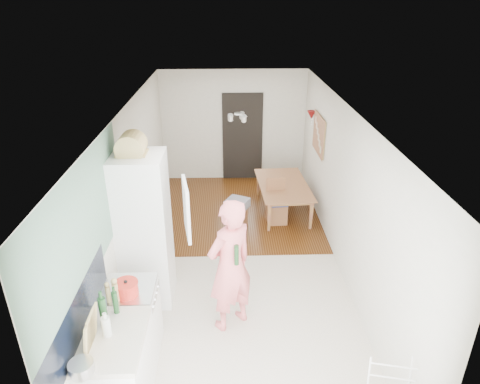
{
  "coord_description": "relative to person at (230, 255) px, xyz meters",
  "views": [
    {
      "loc": [
        -0.15,
        -5.76,
        3.96
      ],
      "look_at": [
        0.04,
        0.2,
        1.17
      ],
      "focal_mm": 32.0,
      "sensor_mm": 36.0,
      "label": 1
    }
  ],
  "objects": [
    {
      "name": "room_shell",
      "position": [
        0.13,
        1.37,
        0.19
      ],
      "size": [
        3.2,
        7.0,
        2.5
      ],
      "primitive_type": null,
      "color": "silver",
      "rests_on": "ground"
    },
    {
      "name": "floor",
      "position": [
        0.13,
        1.37,
        -1.06
      ],
      "size": [
        3.2,
        7.0,
        0.01
      ],
      "primitive_type": "cube",
      "color": "silver",
      "rests_on": "ground"
    },
    {
      "name": "wood_floor_overlay",
      "position": [
        0.13,
        3.22,
        -1.06
      ],
      "size": [
        3.2,
        3.3,
        0.01
      ],
      "primitive_type": "cube",
      "color": "#593315",
      "rests_on": "room_shell"
    },
    {
      "name": "sage_wall_panel",
      "position": [
        -1.46,
        -0.63,
        0.79
      ],
      "size": [
        0.02,
        3.0,
        1.3
      ],
      "primitive_type": "cube",
      "color": "gray",
      "rests_on": "room_shell"
    },
    {
      "name": "tile_splashback",
      "position": [
        -1.45,
        -1.18,
        0.09
      ],
      "size": [
        0.02,
        1.9,
        0.5
      ],
      "primitive_type": "cube",
      "color": "black",
      "rests_on": "room_shell"
    },
    {
      "name": "doorway_recess",
      "position": [
        0.33,
        4.85,
        -0.06
      ],
      "size": [
        0.9,
        0.04,
        2.0
      ],
      "primitive_type": "cube",
      "color": "black",
      "rests_on": "room_shell"
    },
    {
      "name": "base_cabinet",
      "position": [
        -1.17,
        -1.18,
        -0.63
      ],
      "size": [
        0.6,
        0.9,
        0.86
      ],
      "primitive_type": "cube",
      "color": "white",
      "rests_on": "room_shell"
    },
    {
      "name": "worktop",
      "position": [
        -1.17,
        -1.18,
        -0.17
      ],
      "size": [
        0.62,
        0.92,
        0.06
      ],
      "primitive_type": "cube",
      "color": "beige",
      "rests_on": "room_shell"
    },
    {
      "name": "range_cooker",
      "position": [
        -1.17,
        -0.43,
        -0.62
      ],
      "size": [
        0.6,
        0.6,
        0.88
      ],
      "primitive_type": "cube",
      "color": "white",
      "rests_on": "room_shell"
    },
    {
      "name": "cooker_top",
      "position": [
        -1.17,
        -0.43,
        -0.16
      ],
      "size": [
        0.6,
        0.6,
        0.04
      ],
      "primitive_type": "cube",
      "color": "silver",
      "rests_on": "room_shell"
    },
    {
      "name": "fridge_housing",
      "position": [
        -1.14,
        0.59,
        0.01
      ],
      "size": [
        0.66,
        0.66,
        2.15
      ],
      "primitive_type": "cube",
      "color": "white",
      "rests_on": "room_shell"
    },
    {
      "name": "fridge_door",
      "position": [
        -0.53,
        0.29,
        0.49
      ],
      "size": [
        0.14,
        0.56,
        0.7
      ],
      "primitive_type": "cube",
      "rotation": [
        0.0,
        0.0,
        -1.4
      ],
      "color": "white",
      "rests_on": "room_shell"
    },
    {
      "name": "fridge_interior",
      "position": [
        -0.83,
        0.59,
        0.49
      ],
      "size": [
        0.02,
        0.52,
        0.66
      ],
      "primitive_type": "cube",
      "color": "white",
      "rests_on": "room_shell"
    },
    {
      "name": "pinboard",
      "position": [
        1.71,
        3.27,
        0.49
      ],
      "size": [
        0.03,
        0.9,
        0.7
      ],
      "primitive_type": "cube",
      "color": "tan",
      "rests_on": "room_shell"
    },
    {
      "name": "pinboard_frame",
      "position": [
        1.7,
        3.27,
        0.49
      ],
      "size": [
        0.0,
        0.94,
        0.74
      ],
      "primitive_type": "cube",
      "color": "olive",
      "rests_on": "room_shell"
    },
    {
      "name": "wall_sconce",
      "position": [
        1.67,
        3.92,
        0.69
      ],
      "size": [
        0.18,
        0.18,
        0.16
      ],
      "primitive_type": "cone",
      "color": "maroon",
      "rests_on": "room_shell"
    },
    {
      "name": "person",
      "position": [
        0.0,
        0.0,
        0.0
      ],
      "size": [
        0.93,
        0.88,
        2.13
      ],
      "primitive_type": "imported",
      "rotation": [
        0.0,
        0.0,
        3.8
      ],
      "color": "#F27176",
      "rests_on": "floor"
    },
    {
      "name": "dining_table",
      "position": [
        1.09,
        3.15,
        -0.81
      ],
      "size": [
        0.88,
        1.47,
        0.5
      ],
      "primitive_type": "imported",
      "rotation": [
        0.0,
        0.0,
        1.63
      ],
      "color": "olive",
      "rests_on": "floor"
    },
    {
      "name": "dining_chair",
      "position": [
        0.9,
        2.72,
        -0.64
      ],
      "size": [
        0.38,
        0.38,
        0.85
      ],
      "primitive_type": null,
      "rotation": [
        0.0,
        0.0,
        0.08
      ],
      "color": "olive",
      "rests_on": "floor"
    },
    {
      "name": "stool",
      "position": [
        0.14,
        2.49,
        -0.85
      ],
      "size": [
        0.42,
        0.42,
        0.43
      ],
      "primitive_type": null,
      "rotation": [
        0.0,
        0.0,
        -0.34
      ],
      "color": "olive",
      "rests_on": "floor"
    },
    {
      "name": "grey_drape",
      "position": [
        0.15,
        2.48,
        -0.55
      ],
      "size": [
        0.5,
        0.5,
        0.17
      ],
      "primitive_type": "cube",
      "rotation": [
        0.0,
        0.0,
        -0.47
      ],
      "color": "gray",
      "rests_on": "stool"
    },
    {
      "name": "bread_bin",
      "position": [
        -1.2,
        0.64,
        1.18
      ],
      "size": [
        0.41,
        0.4,
        0.19
      ],
      "primitive_type": null,
      "rotation": [
        0.0,
        0.0,
        0.14
      ],
      "color": "tan",
      "rests_on": "fridge_housing"
    },
    {
      "name": "red_casserole",
      "position": [
        -1.15,
        -0.53,
        -0.07
      ],
      "size": [
        0.29,
        0.29,
        0.16
      ],
      "primitive_type": "cylinder",
      "rotation": [
        0.0,
        0.0,
        0.1
      ],
      "color": "red",
      "rests_on": "cooker_top"
    },
    {
      "name": "steel_pan",
      "position": [
        -1.32,
        -1.61,
        -0.09
      ],
      "size": [
        0.28,
        0.28,
        0.11
      ],
      "primitive_type": "cylinder",
      "rotation": [
        0.0,
        0.0,
        0.3
      ],
      "color": "silver",
      "rests_on": "worktop"
    },
    {
      "name": "held_bottle",
      "position": [
        0.08,
        -0.13,
        0.08
      ],
      "size": [
        0.06,
        0.06,
        0.26
      ],
      "primitive_type": "cylinder",
      "color": "#193F1C",
      "rests_on": "person"
    },
    {
      "name": "bottle_a",
      "position": [
        -1.27,
        -1.0,
        0.02
      ],
      "size": [
        0.09,
        0.09,
        0.33
      ],
      "primitive_type": "cylinder",
      "rotation": [
        0.0,
        0.0,
        0.29
      ],
      "color": "#193F1C",
      "rests_on": "worktop"
    },
    {
      "name": "bottle_b",
      "position": [
        -1.2,
        -0.83,
        -0.01
      ],
      "size": [
        0.06,
        0.06,
        0.26
      ],
      "primitive_type": "cylinder",
      "rotation": [
        0.0,
        0.0,
        -0.02
      ],
      "color": "#193F1C",
      "rests_on": "worktop"
    },
    {
      "name": "bottle_c",
      "position": [
        -1.21,
        -1.15,
        -0.04
      ],
      "size": [
        0.11,
        0.11,
        0.21
      ],
      "primitive_type": "cylinder",
      "rotation": [
        0.0,
        0.0,
        -0.25
      ],
      "color": "beige",
      "rests_on": "worktop"
    },
    {
      "name": "pepper_mill_front",
      "position": [
        -1.32,
        -0.65,
        -0.05
      ],
      "size": [
        0.07,
        0.07,
        0.19
      ],
      "primitive_type": "cylinder",
      "rotation": [
        0.0,
        0.0,
        0.31
      ],
      "color": "tan",
      "rests_on": "worktop"
    },
    {
      "name": "pepper_mill_back",
      "position": [
        -1.24,
        -0.65,
        -0.03
      ],
      "size": [
        0.08,
        0.08,
        0.23
      ],
      "primitive_type": "cylinder",
      "rotation": [
        0.0,
        0.0,
        0.27
      ],
      "color": "tan",
      "rests_on": "worktop"
    },
    {
      "name": "chopping_boards",
      "position": [
        -1.31,
        -1.3,
        0.05
      ],
      "size": [
        0.07,
        0.29,
        0.39
      ],
      "primitive_type": null,
      "rotation": [
        0.0,
        0.0,
        -0.11
      ],
      "color": "tan",
      "rests_on": "worktop"
    }
  ]
}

